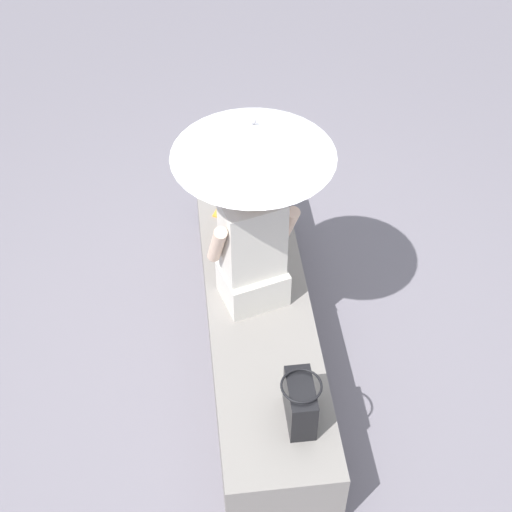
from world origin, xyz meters
The scene contains 7 objects.
ground_plane centered at (0.00, 0.00, 0.00)m, with size 14.00×14.00×0.00m, color slate.
stone_bench centered at (0.00, 0.00, 0.21)m, with size 2.27×0.58×0.42m, color gray.
person_seated centered at (-0.05, -0.03, 0.81)m, with size 0.36×0.51×0.90m.
parasol centered at (-0.10, -0.02, 1.48)m, with size 0.81×0.81×1.18m.
handbag_black centered at (0.77, 0.11, 0.56)m, with size 0.27×0.20×0.28m.
tote_bag_canvas centered at (-0.53, -0.05, 0.60)m, with size 0.23×0.17×0.37m.
magazine centered at (-0.83, -0.05, 0.43)m, with size 0.28×0.20×0.01m, color gold.
Camera 1 is at (2.78, -0.34, 3.61)m, focal length 52.74 mm.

